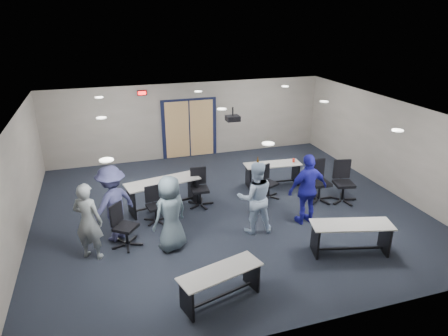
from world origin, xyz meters
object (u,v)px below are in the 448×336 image
object	(u,v)px
person_navy	(308,189)
person_back	(113,204)
chair_loose_left	(126,226)
chair_back_b	(200,188)
person_lightblue	(255,198)
chair_back_c	(269,182)
table_front_right	(351,233)
table_back_right	(272,170)
person_gray	(88,221)
table_back_left	(163,190)
chair_back_d	(320,182)
person_plaid	(170,213)
chair_loose_right	(344,182)
chair_back_a	(155,205)
table_front_left	(221,280)

from	to	relation	value
person_navy	person_back	distance (m)	4.71
chair_loose_left	chair_back_b	bearing A→B (deg)	-18.03
chair_loose_left	person_lightblue	bearing A→B (deg)	-57.72
chair_back_c	chair_loose_left	bearing A→B (deg)	174.45
table_front_right	chair_back_b	size ratio (longest dim) A/B	1.77
table_back_right	person_gray	size ratio (longest dim) A/B	1.01
table_back_left	person_gray	distance (m)	2.65
chair_back_d	person_lightblue	world-z (taller)	person_lightblue
chair_loose_left	person_lightblue	distance (m)	3.07
table_front_right	person_plaid	world-z (taller)	person_plaid
chair_back_b	person_lightblue	size ratio (longest dim) A/B	0.58
chair_loose_left	chair_loose_right	bearing A→B (deg)	-48.02
chair_loose_left	chair_loose_right	distance (m)	6.03
table_back_right	chair_loose_right	size ratio (longest dim) A/B	1.51
person_plaid	table_back_left	bearing A→B (deg)	-121.97
table_front_right	person_lightblue	world-z (taller)	person_lightblue
chair_loose_right	person_plaid	world-z (taller)	person_plaid
person_navy	table_back_left	bearing A→B (deg)	-34.21
person_lightblue	person_navy	bearing A→B (deg)	-171.17
table_front_right	chair_back_d	world-z (taller)	chair_back_d
chair_back_a	chair_back_d	world-z (taller)	chair_back_d
chair_back_a	chair_back_c	distance (m)	3.34
table_front_left	person_lightblue	size ratio (longest dim) A/B	0.93
table_back_left	person_gray	size ratio (longest dim) A/B	1.18
table_back_left	person_back	world-z (taller)	person_back
chair_loose_left	chair_loose_right	xyz separation A→B (m)	(6.01, 0.50, 0.06)
table_back_right	chair_back_c	size ratio (longest dim) A/B	1.85
table_back_left	chair_back_d	size ratio (longest dim) A/B	1.78
person_back	person_navy	bearing A→B (deg)	136.37
chair_loose_left	table_back_right	bearing A→B (deg)	-27.59
chair_loose_left	table_front_right	bearing A→B (deg)	-73.48
table_front_right	chair_loose_right	distance (m)	2.63
person_navy	table_back_right	bearing A→B (deg)	-98.17
person_back	person_lightblue	bearing A→B (deg)	132.83
chair_back_d	chair_loose_left	bearing A→B (deg)	-172.40
table_front_left	chair_back_b	size ratio (longest dim) A/B	1.60
table_back_left	person_back	size ratio (longest dim) A/B	1.14
chair_loose_right	person_lightblue	distance (m)	3.09
person_back	table_back_left	bearing A→B (deg)	-173.79
table_front_left	person_gray	size ratio (longest dim) A/B	0.96
table_front_right	chair_back_a	bearing A→B (deg)	159.99
table_back_left	chair_loose_left	size ratio (longest dim) A/B	2.00
table_front_left	chair_loose_left	size ratio (longest dim) A/B	1.62
table_back_left	person_lightblue	distance (m)	2.70
chair_loose_right	person_gray	world-z (taller)	person_gray
table_front_left	person_gray	distance (m)	3.19
person_navy	chair_loose_right	bearing A→B (deg)	-159.45
chair_loose_left	person_navy	world-z (taller)	person_navy
chair_back_b	chair_back_d	world-z (taller)	chair_back_d
person_plaid	person_back	bearing A→B (deg)	-61.55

